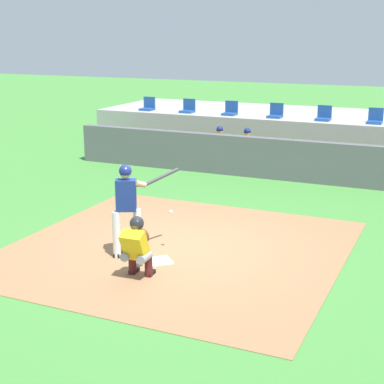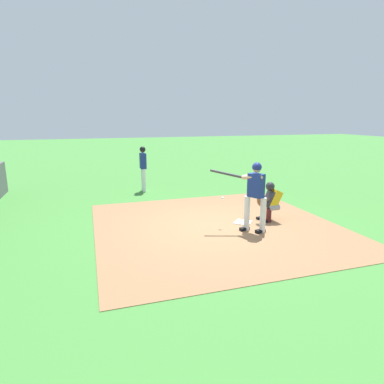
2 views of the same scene
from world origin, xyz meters
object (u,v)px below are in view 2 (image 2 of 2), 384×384
Objects in this scene: batter_at_plate at (255,192)px; on_deck_batter at (143,166)px; catcher_crouched at (269,200)px; home_plate at (243,222)px.

on_deck_batter is at bearing 19.01° from batter_at_plate.
on_deck_batter reaches higher than catcher_crouched.
batter_at_plate is at bearing -160.99° from on_deck_batter.
catcher_crouched is at bearing -51.75° from batter_at_plate.
catcher_crouched is at bearing -91.08° from home_plate.
on_deck_batter is at bearing 22.02° from home_plate.
catcher_crouched is (0.67, -0.85, -0.43)m from batter_at_plate.
batter_at_plate reaches higher than on_deck_batter.
catcher_crouched is at bearing -150.52° from on_deck_batter.
on_deck_batter reaches higher than home_plate.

